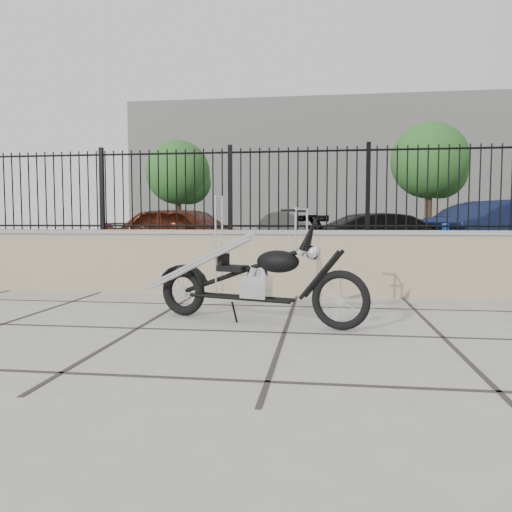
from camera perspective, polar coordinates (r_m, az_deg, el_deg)
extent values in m
plane|color=#99968E|center=(4.95, 3.24, -8.78)|extent=(90.00, 90.00, 0.00)
plane|color=black|center=(17.35, 6.40, 0.44)|extent=(30.00, 30.00, 0.00)
cube|color=gray|center=(7.35, 4.75, -0.77)|extent=(14.00, 0.36, 0.96)
cube|color=black|center=(7.34, 4.80, 7.66)|extent=(14.00, 0.08, 1.20)
cube|color=beige|center=(31.45, 7.02, 9.37)|extent=(22.00, 6.00, 8.00)
imported|color=#431709|center=(12.65, -7.91, 2.42)|extent=(4.65, 2.87, 1.48)
imported|color=black|center=(12.21, 15.61, 1.76)|extent=(4.71, 3.05, 1.27)
cylinder|color=#0B3CB3|center=(10.30, -6.18, 0.34)|extent=(0.11, 0.11, 0.86)
cylinder|color=#0B39A5|center=(10.31, 20.78, 0.61)|extent=(0.14, 0.14, 1.04)
cylinder|color=#382619|center=(22.43, -8.87, 4.62)|extent=(0.26, 0.26, 2.64)
sphere|color=#2A6325|center=(22.54, -8.93, 9.78)|extent=(2.82, 2.82, 2.82)
cylinder|color=#382619|center=(21.95, 19.08, 4.85)|extent=(0.29, 0.29, 2.94)
sphere|color=#2B6927|center=(22.10, 19.22, 10.70)|extent=(3.13, 3.13, 3.13)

